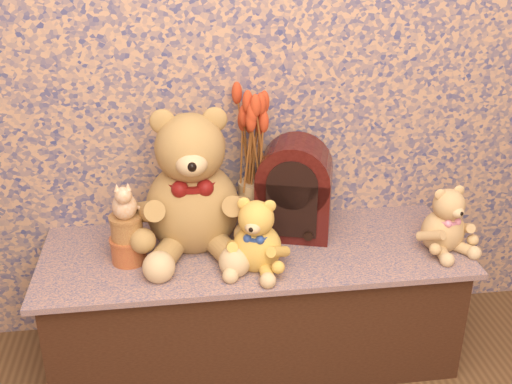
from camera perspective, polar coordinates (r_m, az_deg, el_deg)
display_shelf at (r=2.25m, az=-0.18°, el=-10.31°), size 1.46×0.53×0.45m
teddy_large at (r=2.06m, az=-6.07°, el=1.76°), size 0.42×0.50×0.53m
teddy_medium at (r=1.96m, az=0.10°, el=-3.60°), size 0.29×0.31×0.27m
teddy_small at (r=2.17m, az=17.22°, el=-2.11°), size 0.25×0.28×0.25m
cathedral_radio at (r=2.16m, az=3.60°, el=0.41°), size 0.30×0.25×0.36m
ceramic_vase at (r=2.21m, az=-0.17°, el=-1.33°), size 0.14×0.14×0.19m
dried_stalks at (r=2.08m, az=-0.18°, el=6.73°), size 0.30×0.30×0.46m
biscuit_tin_lower at (r=2.08m, az=-11.78°, el=-5.30°), size 0.13×0.13×0.08m
biscuit_tin_upper at (r=2.04m, az=-11.98°, el=-3.28°), size 0.11×0.11×0.08m
cat_figurine at (r=1.99m, az=-12.25°, el=-0.56°), size 0.10×0.11×0.13m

